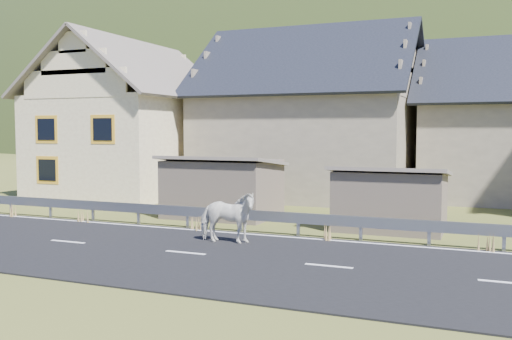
% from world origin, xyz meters
% --- Properties ---
extents(ground, '(160.00, 160.00, 0.00)m').
position_xyz_m(ground, '(0.00, 0.00, 0.00)').
color(ground, '#3B421B').
rests_on(ground, ground).
extents(road, '(60.00, 7.00, 0.04)m').
position_xyz_m(road, '(0.00, 0.00, 0.02)').
color(road, black).
rests_on(road, ground).
extents(lane_markings, '(60.00, 6.60, 0.01)m').
position_xyz_m(lane_markings, '(0.00, 0.00, 0.04)').
color(lane_markings, silver).
rests_on(lane_markings, road).
extents(guardrail, '(28.10, 0.09, 0.75)m').
position_xyz_m(guardrail, '(-0.00, 3.68, 0.56)').
color(guardrail, '#93969B').
rests_on(guardrail, ground).
extents(shed_left, '(4.30, 3.30, 2.40)m').
position_xyz_m(shed_left, '(-2.00, 6.50, 1.10)').
color(shed_left, '#6E5E51').
rests_on(shed_left, ground).
extents(shed_right, '(3.80, 2.90, 2.20)m').
position_xyz_m(shed_right, '(4.50, 6.00, 1.00)').
color(shed_right, '#6E5E51').
rests_on(shed_right, ground).
extents(house_cream, '(7.80, 9.80, 8.30)m').
position_xyz_m(house_cream, '(-10.00, 12.00, 4.36)').
color(house_cream, '#FFEFBD').
rests_on(house_cream, ground).
extents(house_stone_a, '(10.80, 9.80, 8.90)m').
position_xyz_m(house_stone_a, '(-1.00, 15.00, 4.63)').
color(house_stone_a, gray).
rests_on(house_stone_a, ground).
extents(mountain, '(440.00, 280.00, 260.00)m').
position_xyz_m(mountain, '(5.00, 180.00, -20.00)').
color(mountain, black).
rests_on(mountain, ground).
extents(conifer_patch, '(76.00, 50.00, 28.00)m').
position_xyz_m(conifer_patch, '(-55.00, 110.00, 6.00)').
color(conifer_patch, black).
rests_on(conifer_patch, ground).
extents(horse, '(0.99, 1.89, 1.54)m').
position_xyz_m(horse, '(0.45, 1.67, 0.81)').
color(horse, silver).
rests_on(horse, road).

